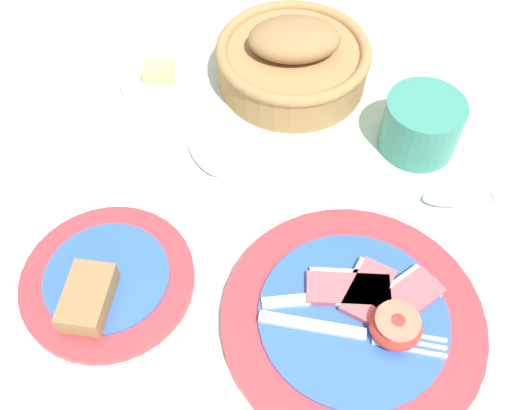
{
  "coord_description": "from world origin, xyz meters",
  "views": [
    {
      "loc": [
        0.04,
        -0.29,
        0.57
      ],
      "look_at": [
        -0.07,
        0.1,
        0.02
      ],
      "focal_mm": 42.0,
      "sensor_mm": 36.0,
      "label": 1
    }
  ],
  "objects_px": {
    "butter_dish": "(160,78)",
    "bread_basket": "(293,59)",
    "sugar_cup": "(422,124)",
    "teaspoon_near_cup": "(475,197)",
    "breakfast_plate": "(357,317)",
    "teaspoon_by_saucer": "(194,143)",
    "bread_plate": "(105,282)"
  },
  "relations": [
    {
      "from": "butter_dish",
      "to": "teaspoon_by_saucer",
      "type": "bearing_deg",
      "value": -50.35
    },
    {
      "from": "teaspoon_by_saucer",
      "to": "sugar_cup",
      "type": "bearing_deg",
      "value": 58.59
    },
    {
      "from": "breakfast_plate",
      "to": "teaspoon_by_saucer",
      "type": "bearing_deg",
      "value": 141.8
    },
    {
      "from": "breakfast_plate",
      "to": "sugar_cup",
      "type": "relative_size",
      "value": 2.8
    },
    {
      "from": "bread_basket",
      "to": "teaspoon_near_cup",
      "type": "xyz_separation_m",
      "value": [
        0.25,
        -0.14,
        -0.03
      ]
    },
    {
      "from": "breakfast_plate",
      "to": "teaspoon_by_saucer",
      "type": "relative_size",
      "value": 1.75
    },
    {
      "from": "sugar_cup",
      "to": "teaspoon_near_cup",
      "type": "height_order",
      "value": "sugar_cup"
    },
    {
      "from": "sugar_cup",
      "to": "bread_basket",
      "type": "distance_m",
      "value": 0.19
    },
    {
      "from": "bread_basket",
      "to": "teaspoon_near_cup",
      "type": "bearing_deg",
      "value": -29.57
    },
    {
      "from": "butter_dish",
      "to": "teaspoon_by_saucer",
      "type": "xyz_separation_m",
      "value": [
        0.08,
        -0.1,
        -0.0
      ]
    },
    {
      "from": "bread_plate",
      "to": "sugar_cup",
      "type": "relative_size",
      "value": 1.93
    },
    {
      "from": "breakfast_plate",
      "to": "teaspoon_near_cup",
      "type": "distance_m",
      "value": 0.22
    },
    {
      "from": "butter_dish",
      "to": "teaspoon_near_cup",
      "type": "height_order",
      "value": "butter_dish"
    },
    {
      "from": "butter_dish",
      "to": "sugar_cup",
      "type": "bearing_deg",
      "value": -3.85
    },
    {
      "from": "breakfast_plate",
      "to": "teaspoon_near_cup",
      "type": "bearing_deg",
      "value": 60.19
    },
    {
      "from": "butter_dish",
      "to": "teaspoon_near_cup",
      "type": "xyz_separation_m",
      "value": [
        0.43,
        -0.09,
        -0.0
      ]
    },
    {
      "from": "bread_plate",
      "to": "bread_basket",
      "type": "relative_size",
      "value": 0.9
    },
    {
      "from": "teaspoon_by_saucer",
      "to": "teaspoon_near_cup",
      "type": "distance_m",
      "value": 0.35
    },
    {
      "from": "bread_basket",
      "to": "bread_plate",
      "type": "bearing_deg",
      "value": -108.14
    },
    {
      "from": "breakfast_plate",
      "to": "teaspoon_by_saucer",
      "type": "height_order",
      "value": "breakfast_plate"
    },
    {
      "from": "butter_dish",
      "to": "teaspoon_by_saucer",
      "type": "distance_m",
      "value": 0.13
    },
    {
      "from": "bread_basket",
      "to": "teaspoon_near_cup",
      "type": "distance_m",
      "value": 0.29
    },
    {
      "from": "sugar_cup",
      "to": "bread_basket",
      "type": "relative_size",
      "value": 0.47
    },
    {
      "from": "sugar_cup",
      "to": "bread_plate",
      "type": "bearing_deg",
      "value": -135.76
    },
    {
      "from": "sugar_cup",
      "to": "teaspoon_near_cup",
      "type": "relative_size",
      "value": 0.51
    },
    {
      "from": "bread_plate",
      "to": "sugar_cup",
      "type": "bearing_deg",
      "value": 44.24
    },
    {
      "from": "bread_plate",
      "to": "teaspoon_near_cup",
      "type": "distance_m",
      "value": 0.43
    },
    {
      "from": "butter_dish",
      "to": "bread_basket",
      "type": "bearing_deg",
      "value": 16.36
    },
    {
      "from": "sugar_cup",
      "to": "teaspoon_near_cup",
      "type": "distance_m",
      "value": 0.11
    },
    {
      "from": "butter_dish",
      "to": "breakfast_plate",
      "type": "bearing_deg",
      "value": -41.8
    },
    {
      "from": "sugar_cup",
      "to": "teaspoon_near_cup",
      "type": "xyz_separation_m",
      "value": [
        0.08,
        -0.07,
        -0.03
      ]
    },
    {
      "from": "sugar_cup",
      "to": "bread_basket",
      "type": "height_order",
      "value": "bread_basket"
    }
  ]
}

